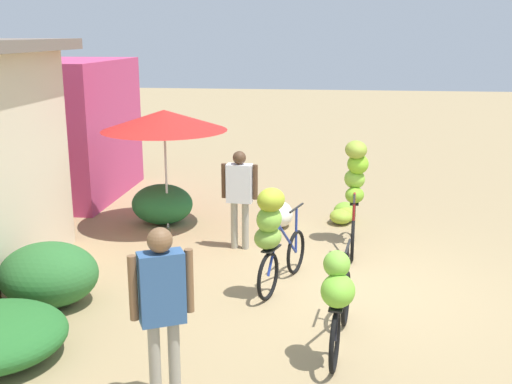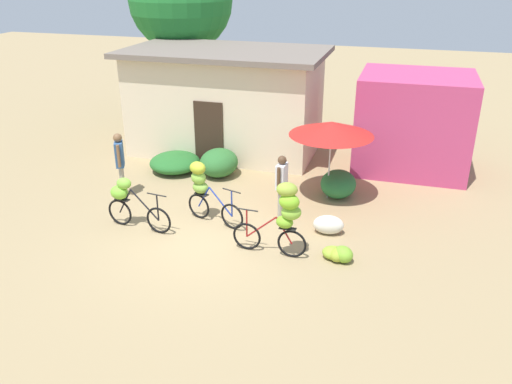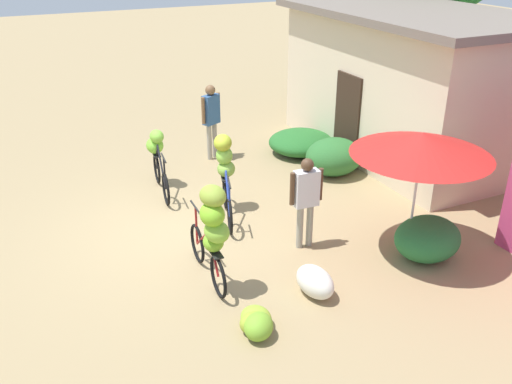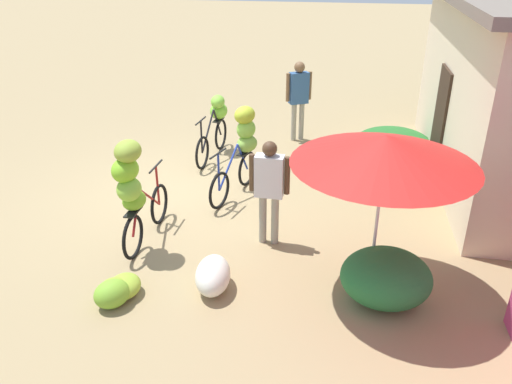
# 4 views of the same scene
# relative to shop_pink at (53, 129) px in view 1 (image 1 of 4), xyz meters

# --- Properties ---
(ground_plane) EXTENTS (60.00, 60.00, 0.00)m
(ground_plane) POSITION_rel_shop_pink_xyz_m (-4.32, -6.05, -1.41)
(ground_plane) COLOR #9B835B
(shop_pink) EXTENTS (3.20, 2.80, 2.82)m
(shop_pink) POSITION_rel_shop_pink_xyz_m (0.00, 0.00, 0.00)
(shop_pink) COLOR #BE3D6D
(shop_pink) RESTS_ON ground
(hedge_bush_front_right) EXTENTS (1.10, 1.25, 0.80)m
(hedge_bush_front_right) POSITION_rel_shop_pink_xyz_m (-5.28, -2.30, -1.01)
(hedge_bush_front_right) COLOR #2D692F
(hedge_bush_front_right) RESTS_ON ground
(hedge_bush_mid) EXTENTS (0.93, 1.10, 0.72)m
(hedge_bush_mid) POSITION_rel_shop_pink_xyz_m (-1.74, -2.78, -1.05)
(hedge_bush_mid) COLOR #266934
(hedge_bush_mid) RESTS_ON ground
(market_umbrella) EXTENTS (2.15, 2.15, 2.09)m
(market_umbrella) POSITION_rel_shop_pink_xyz_m (-1.98, -2.94, 0.50)
(market_umbrella) COLOR beige
(market_umbrella) RESTS_ON ground
(bicycle_leftmost) EXTENTS (1.72, 0.39, 1.22)m
(bicycle_leftmost) POSITION_rel_shop_pink_xyz_m (-6.19, -5.91, -0.70)
(bicycle_leftmost) COLOR black
(bicycle_leftmost) RESTS_ON ground
(bicycle_near_pile) EXTENTS (1.57, 0.66, 1.48)m
(bicycle_near_pile) POSITION_rel_shop_pink_xyz_m (-4.64, -5.07, -0.53)
(bicycle_near_pile) COLOR black
(bicycle_near_pile) RESTS_ON ground
(bicycle_center_loaded) EXTENTS (1.64, 0.44, 1.69)m
(bicycle_center_loaded) POSITION_rel_shop_pink_xyz_m (-2.40, -6.18, -0.38)
(bicycle_center_loaded) COLOR black
(bicycle_center_loaded) RESTS_ON ground
(banana_pile_on_ground) EXTENTS (0.75, 0.58, 0.34)m
(banana_pile_on_ground) POSITION_rel_shop_pink_xyz_m (-1.25, -6.03, -1.26)
(banana_pile_on_ground) COLOR #92A82F
(banana_pile_on_ground) RESTS_ON ground
(produce_sack) EXTENTS (0.74, 0.51, 0.44)m
(produce_sack) POSITION_rel_shop_pink_xyz_m (-1.64, -4.91, -1.19)
(produce_sack) COLOR silver
(produce_sack) RESTS_ON ground
(person_vendor) EXTENTS (0.22, 0.58, 1.58)m
(person_vendor) POSITION_rel_shop_pink_xyz_m (-2.90, -4.37, -0.44)
(person_vendor) COLOR gray
(person_vendor) RESTS_ON ground
(person_bystander) EXTENTS (0.36, 0.53, 1.72)m
(person_bystander) POSITION_rel_shop_pink_xyz_m (-7.26, -4.34, -0.35)
(person_bystander) COLOR gray
(person_bystander) RESTS_ON ground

